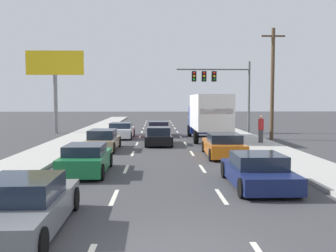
{
  "coord_description": "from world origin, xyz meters",
  "views": [
    {
      "loc": [
        -0.39,
        -7.59,
        3.07
      ],
      "look_at": [
        0.35,
        15.68,
        1.5
      ],
      "focal_mm": 41.61,
      "sensor_mm": 36.0,
      "label": 1
    }
  ],
  "objects_px": {
    "car_white": "(121,131)",
    "car_gray": "(23,207)",
    "car_black": "(159,137)",
    "pedestrian_near_corner": "(261,129)",
    "car_green": "(86,159)",
    "car_tan": "(103,141)",
    "box_truck": "(208,114)",
    "roadside_billboard": "(55,72)",
    "car_red": "(159,129)",
    "traffic_signal_mast": "(216,81)",
    "car_navy": "(258,171)",
    "utility_pole_mid": "(272,83)",
    "car_orange": "(223,146)"
  },
  "relations": [
    {
      "from": "car_green",
      "to": "traffic_signal_mast",
      "type": "distance_m",
      "value": 22.4
    },
    {
      "from": "car_white",
      "to": "car_gray",
      "type": "distance_m",
      "value": 22.33
    },
    {
      "from": "box_truck",
      "to": "traffic_signal_mast",
      "type": "xyz_separation_m",
      "value": [
        1.68,
        7.29,
        2.87
      ]
    },
    {
      "from": "car_white",
      "to": "car_red",
      "type": "relative_size",
      "value": 1.08
    },
    {
      "from": "car_navy",
      "to": "pedestrian_near_corner",
      "type": "xyz_separation_m",
      "value": [
        3.61,
        12.85,
        0.53
      ]
    },
    {
      "from": "car_red",
      "to": "car_white",
      "type": "bearing_deg",
      "value": -153.23
    },
    {
      "from": "car_tan",
      "to": "car_black",
      "type": "xyz_separation_m",
      "value": [
        3.44,
        2.77,
        -0.04
      ]
    },
    {
      "from": "car_green",
      "to": "pedestrian_near_corner",
      "type": "height_order",
      "value": "pedestrian_near_corner"
    },
    {
      "from": "car_gray",
      "to": "car_red",
      "type": "height_order",
      "value": "car_gray"
    },
    {
      "from": "car_orange",
      "to": "utility_pole_mid",
      "type": "xyz_separation_m",
      "value": [
        5.29,
        8.79,
        3.81
      ]
    },
    {
      "from": "car_tan",
      "to": "traffic_signal_mast",
      "type": "xyz_separation_m",
      "value": [
        8.9,
        12.62,
        4.29
      ]
    },
    {
      "from": "car_white",
      "to": "utility_pole_mid",
      "type": "distance_m",
      "value": 12.49
    },
    {
      "from": "car_white",
      "to": "car_gray",
      "type": "bearing_deg",
      "value": -90.79
    },
    {
      "from": "car_white",
      "to": "box_truck",
      "type": "relative_size",
      "value": 0.54
    },
    {
      "from": "car_red",
      "to": "pedestrian_near_corner",
      "type": "xyz_separation_m",
      "value": [
        6.95,
        -6.55,
        0.49
      ]
    },
    {
      "from": "car_white",
      "to": "car_tan",
      "type": "relative_size",
      "value": 1.01
    },
    {
      "from": "car_white",
      "to": "traffic_signal_mast",
      "type": "relative_size",
      "value": 0.64
    },
    {
      "from": "roadside_billboard",
      "to": "pedestrian_near_corner",
      "type": "xyz_separation_m",
      "value": [
        16.41,
        -9.72,
        -4.5
      ]
    },
    {
      "from": "car_red",
      "to": "car_navy",
      "type": "bearing_deg",
      "value": -80.23
    },
    {
      "from": "roadside_billboard",
      "to": "car_black",
      "type": "bearing_deg",
      "value": -45.27
    },
    {
      "from": "car_tan",
      "to": "car_navy",
      "type": "relative_size",
      "value": 1.02
    },
    {
      "from": "car_green",
      "to": "car_white",
      "type": "bearing_deg",
      "value": 89.61
    },
    {
      "from": "box_truck",
      "to": "roadside_billboard",
      "type": "height_order",
      "value": "roadside_billboard"
    },
    {
      "from": "pedestrian_near_corner",
      "to": "car_black",
      "type": "bearing_deg",
      "value": 178.04
    },
    {
      "from": "car_navy",
      "to": "traffic_signal_mast",
      "type": "xyz_separation_m",
      "value": [
        2.06,
        22.94,
        4.34
      ]
    },
    {
      "from": "car_tan",
      "to": "box_truck",
      "type": "xyz_separation_m",
      "value": [
        7.22,
        5.33,
        1.42
      ]
    },
    {
      "from": "car_red",
      "to": "car_navy",
      "type": "relative_size",
      "value": 0.95
    },
    {
      "from": "car_tan",
      "to": "car_gray",
      "type": "distance_m",
      "value": 14.79
    },
    {
      "from": "car_green",
      "to": "car_gray",
      "type": "xyz_separation_m",
      "value": [
        -0.2,
        -7.16,
        -0.01
      ]
    },
    {
      "from": "box_truck",
      "to": "roadside_billboard",
      "type": "xyz_separation_m",
      "value": [
        -13.17,
        6.92,
        3.57
      ]
    },
    {
      "from": "utility_pole_mid",
      "to": "pedestrian_near_corner",
      "type": "distance_m",
      "value": 5.04
    },
    {
      "from": "car_black",
      "to": "car_orange",
      "type": "distance_m",
      "value": 6.65
    },
    {
      "from": "car_red",
      "to": "car_black",
      "type": "xyz_separation_m",
      "value": [
        -0.06,
        -6.31,
        -0.04
      ]
    },
    {
      "from": "car_tan",
      "to": "car_white",
      "type": "bearing_deg",
      "value": 86.72
    },
    {
      "from": "pedestrian_near_corner",
      "to": "car_navy",
      "type": "bearing_deg",
      "value": -105.7
    },
    {
      "from": "car_black",
      "to": "pedestrian_near_corner",
      "type": "bearing_deg",
      "value": -1.96
    },
    {
      "from": "car_orange",
      "to": "car_navy",
      "type": "height_order",
      "value": "car_orange"
    },
    {
      "from": "box_truck",
      "to": "car_black",
      "type": "bearing_deg",
      "value": -145.97
    },
    {
      "from": "car_green",
      "to": "car_gray",
      "type": "bearing_deg",
      "value": -91.63
    },
    {
      "from": "car_black",
      "to": "utility_pole_mid",
      "type": "xyz_separation_m",
      "value": [
        8.77,
        3.12,
        3.85
      ]
    },
    {
      "from": "utility_pole_mid",
      "to": "car_tan",
      "type": "bearing_deg",
      "value": -154.25
    },
    {
      "from": "car_black",
      "to": "car_navy",
      "type": "height_order",
      "value": "car_black"
    },
    {
      "from": "car_red",
      "to": "roadside_billboard",
      "type": "xyz_separation_m",
      "value": [
        -9.45,
        3.16,
        4.99
      ]
    },
    {
      "from": "car_orange",
      "to": "roadside_billboard",
      "type": "xyz_separation_m",
      "value": [
        -12.87,
        15.14,
        4.99
      ]
    },
    {
      "from": "car_gray",
      "to": "roadside_billboard",
      "type": "relative_size",
      "value": 0.6
    },
    {
      "from": "car_tan",
      "to": "car_navy",
      "type": "height_order",
      "value": "car_tan"
    },
    {
      "from": "car_gray",
      "to": "car_black",
      "type": "relative_size",
      "value": 1.05
    },
    {
      "from": "box_truck",
      "to": "pedestrian_near_corner",
      "type": "height_order",
      "value": "box_truck"
    },
    {
      "from": "traffic_signal_mast",
      "to": "pedestrian_near_corner",
      "type": "height_order",
      "value": "traffic_signal_mast"
    },
    {
      "from": "car_black",
      "to": "car_white",
      "type": "bearing_deg",
      "value": 122.26
    }
  ]
}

